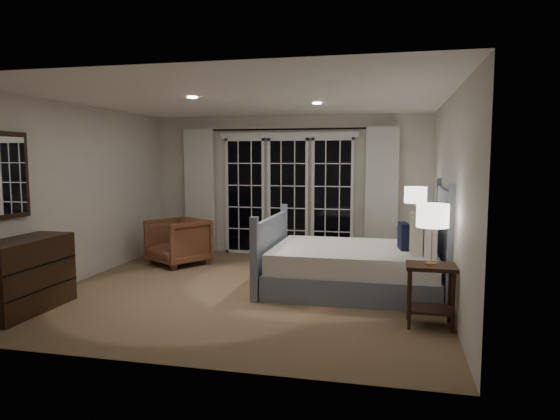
% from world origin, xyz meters
% --- Properties ---
extents(floor, '(5.00, 5.00, 0.00)m').
position_xyz_m(floor, '(0.00, 0.00, 0.00)').
color(floor, brown).
rests_on(floor, ground).
extents(ceiling, '(5.00, 5.00, 0.00)m').
position_xyz_m(ceiling, '(0.00, 0.00, 2.50)').
color(ceiling, white).
rests_on(ceiling, wall_back).
extents(wall_left, '(0.02, 5.00, 2.50)m').
position_xyz_m(wall_left, '(-2.50, 0.00, 1.25)').
color(wall_left, beige).
rests_on(wall_left, floor).
extents(wall_right, '(0.02, 5.00, 2.50)m').
position_xyz_m(wall_right, '(2.50, 0.00, 1.25)').
color(wall_right, beige).
rests_on(wall_right, floor).
extents(wall_back, '(5.00, 0.02, 2.50)m').
position_xyz_m(wall_back, '(0.00, 2.50, 1.25)').
color(wall_back, beige).
rests_on(wall_back, floor).
extents(wall_front, '(5.00, 0.02, 2.50)m').
position_xyz_m(wall_front, '(0.00, -2.50, 1.25)').
color(wall_front, beige).
rests_on(wall_front, floor).
extents(french_doors, '(2.50, 0.04, 2.20)m').
position_xyz_m(french_doors, '(0.00, 2.46, 1.09)').
color(french_doors, black).
rests_on(french_doors, wall_back).
extents(curtain_rod, '(3.50, 0.03, 0.03)m').
position_xyz_m(curtain_rod, '(0.00, 2.40, 2.25)').
color(curtain_rod, black).
rests_on(curtain_rod, wall_back).
extents(curtain_left, '(0.55, 0.10, 2.25)m').
position_xyz_m(curtain_left, '(-1.65, 2.38, 1.15)').
color(curtain_left, silver).
rests_on(curtain_left, curtain_rod).
extents(curtain_right, '(0.55, 0.10, 2.25)m').
position_xyz_m(curtain_right, '(1.65, 2.38, 1.15)').
color(curtain_right, silver).
rests_on(curtain_right, curtain_rod).
extents(downlight_a, '(0.12, 0.12, 0.01)m').
position_xyz_m(downlight_a, '(0.80, 0.60, 2.49)').
color(downlight_a, white).
rests_on(downlight_a, ceiling).
extents(downlight_b, '(0.12, 0.12, 0.01)m').
position_xyz_m(downlight_b, '(-0.60, -0.40, 2.49)').
color(downlight_b, white).
rests_on(downlight_b, ceiling).
extents(bed, '(2.32, 1.67, 1.36)m').
position_xyz_m(bed, '(1.41, 0.30, 0.34)').
color(bed, slate).
rests_on(bed, floor).
extents(nightstand_left, '(0.50, 0.40, 0.65)m').
position_xyz_m(nightstand_left, '(2.24, -0.97, 0.43)').
color(nightstand_left, black).
rests_on(nightstand_left, floor).
extents(nightstand_right, '(0.52, 0.41, 0.67)m').
position_xyz_m(nightstand_right, '(2.17, 1.54, 0.44)').
color(nightstand_right, black).
rests_on(nightstand_right, floor).
extents(lamp_left, '(0.33, 0.33, 0.63)m').
position_xyz_m(lamp_left, '(2.24, -0.97, 1.16)').
color(lamp_left, tan).
rests_on(lamp_left, nightstand_left).
extents(lamp_right, '(0.33, 0.33, 0.64)m').
position_xyz_m(lamp_right, '(2.17, 1.54, 1.19)').
color(lamp_right, tan).
rests_on(lamp_right, nightstand_right).
extents(armchair, '(1.13, 1.14, 0.76)m').
position_xyz_m(armchair, '(-1.59, 1.25, 0.38)').
color(armchair, brown).
rests_on(armchair, floor).
extents(dresser, '(0.50, 1.18, 0.84)m').
position_xyz_m(dresser, '(-2.23, -1.48, 0.42)').
color(dresser, black).
rests_on(dresser, floor).
extents(mirror, '(0.05, 0.85, 1.00)m').
position_xyz_m(mirror, '(-2.47, -1.48, 1.55)').
color(mirror, black).
rests_on(mirror, wall_left).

